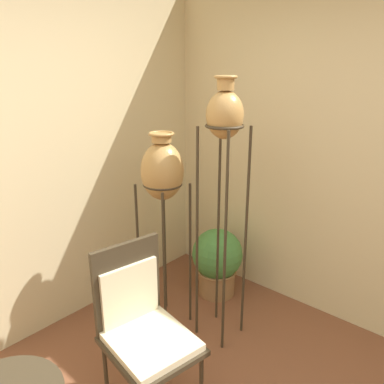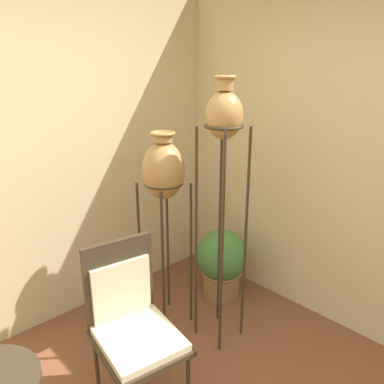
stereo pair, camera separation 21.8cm
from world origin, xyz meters
name	(u,v)px [view 1 (the left image)]	position (x,y,z in m)	size (l,w,h in m)	color
vase_stand_tall	(224,128)	(1.11, 0.83, 1.59)	(0.27, 0.27, 1.92)	#382D1E
vase_stand_medium	(162,174)	(0.92, 1.23, 1.24)	(0.31, 0.31, 1.54)	#382D1E
chair	(142,323)	(0.28, 0.76, 0.60)	(0.52, 0.56, 1.04)	#382D1E
potted_plant	(217,260)	(1.52, 1.17, 0.33)	(0.45, 0.45, 0.62)	olive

